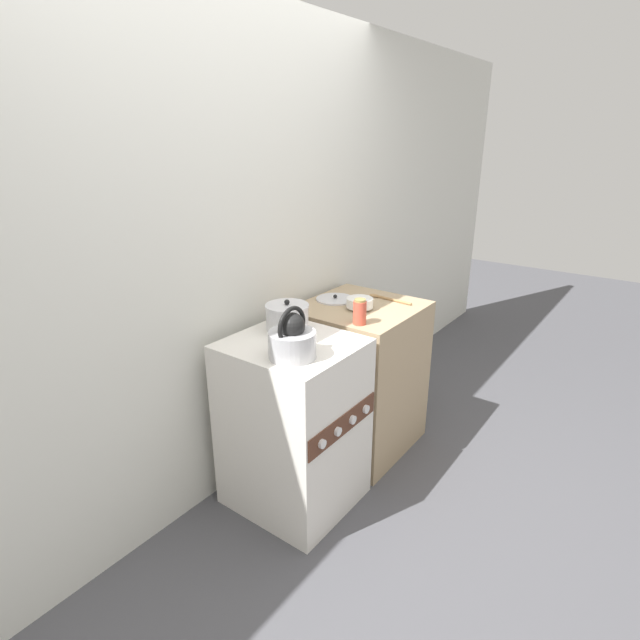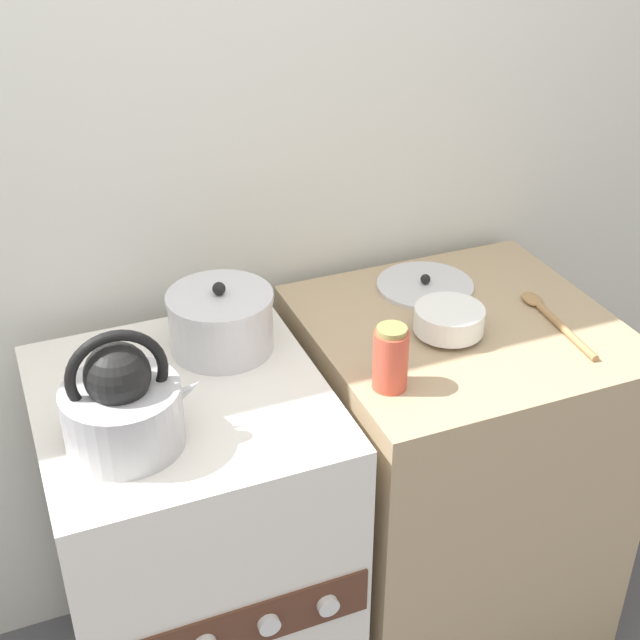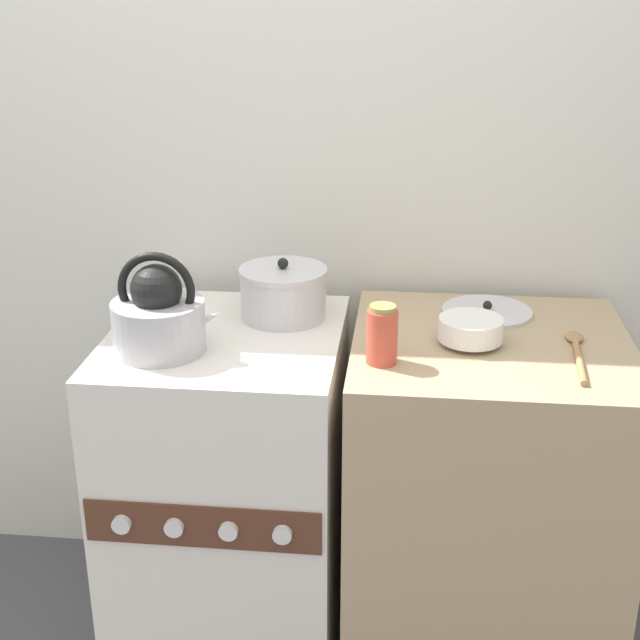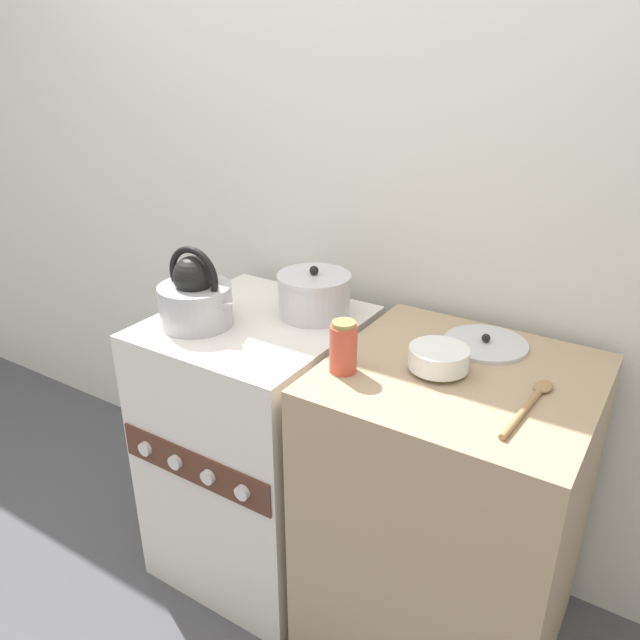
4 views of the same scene
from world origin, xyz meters
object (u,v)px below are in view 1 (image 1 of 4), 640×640
kettle (293,339)px  enamel_bowl (360,303)px  stove (294,424)px  cooking_pot (287,317)px  loose_pot_lid (335,299)px  storage_jar (360,312)px

kettle → enamel_bowl: kettle is taller
kettle → enamel_bowl: (0.72, 0.10, -0.04)m
stove → kettle: 0.57m
cooking_pot → loose_pot_lid: cooking_pot is taller
stove → loose_pot_lid: (0.65, 0.20, 0.47)m
kettle → cooking_pot: 0.36m
storage_jar → loose_pot_lid: 0.43m
storage_jar → loose_pot_lid: (0.26, 0.34, -0.06)m
enamel_bowl → storage_jar: 0.24m
cooking_pot → loose_pot_lid: bearing=6.8°
kettle → storage_jar: kettle is taller
stove → enamel_bowl: bearing=-1.0°
stove → loose_pot_lid: size_ratio=3.94×
enamel_bowl → storage_jar: bearing=-148.1°
kettle → enamel_bowl: 0.73m
storage_jar → loose_pot_lid: bearing=52.4°
kettle → enamel_bowl: size_ratio=1.74×
storage_jar → loose_pot_lid: size_ratio=0.59×
kettle → loose_pot_lid: 0.84m
kettle → stove: bearing=41.0°
enamel_bowl → stove: bearing=179.0°
kettle → cooking_pot: kettle is taller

